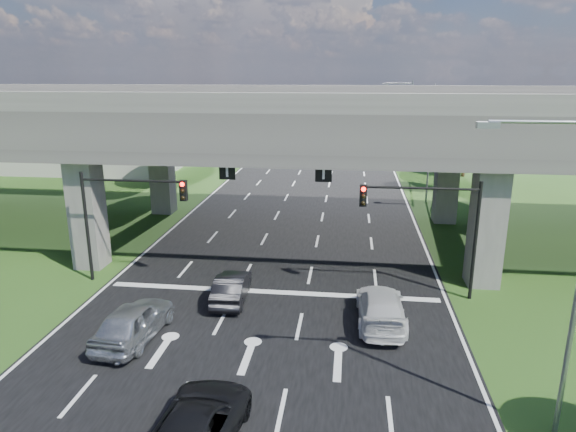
% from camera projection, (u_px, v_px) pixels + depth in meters
% --- Properties ---
extents(ground, '(160.00, 160.00, 0.00)m').
position_uv_depth(ground, '(260.00, 324.00, 23.13)').
color(ground, '#264416').
rests_on(ground, ground).
extents(road, '(18.00, 120.00, 0.03)m').
position_uv_depth(road, '(287.00, 250.00, 32.68)').
color(road, black).
rests_on(road, ground).
extents(overpass, '(80.00, 15.00, 10.00)m').
position_uv_depth(overpass, '(291.00, 122.00, 32.44)').
color(overpass, '#33312F').
rests_on(overpass, ground).
extents(warehouse, '(20.00, 10.00, 4.00)m').
position_uv_depth(warehouse, '(90.00, 152.00, 59.06)').
color(warehouse, '#9E9E99').
rests_on(warehouse, ground).
extents(signal_right, '(5.76, 0.54, 6.00)m').
position_uv_depth(signal_right, '(431.00, 217.00, 24.84)').
color(signal_right, black).
rests_on(signal_right, ground).
extents(signal_left, '(5.76, 0.54, 6.00)m').
position_uv_depth(signal_left, '(123.00, 207.00, 26.67)').
color(signal_left, black).
rests_on(signal_left, ground).
extents(streetlight_near, '(3.38, 0.25, 10.00)m').
position_uv_depth(streetlight_near, '(568.00, 259.00, 14.63)').
color(streetlight_near, gray).
rests_on(streetlight_near, ground).
extents(streetlight_far, '(3.38, 0.25, 10.00)m').
position_uv_depth(streetlight_far, '(426.00, 135.00, 43.28)').
color(streetlight_far, gray).
rests_on(streetlight_far, ground).
extents(streetlight_beyond, '(3.38, 0.25, 10.00)m').
position_uv_depth(streetlight_beyond, '(407.00, 118.00, 58.56)').
color(streetlight_beyond, gray).
rests_on(streetlight_beyond, ground).
extents(tree_left_near, '(4.50, 4.50, 7.80)m').
position_uv_depth(tree_left_near, '(161.00, 139.00, 48.29)').
color(tree_left_near, black).
rests_on(tree_left_near, ground).
extents(tree_left_mid, '(3.91, 3.90, 6.76)m').
position_uv_depth(tree_left_mid, '(161.00, 136.00, 56.46)').
color(tree_left_mid, black).
rests_on(tree_left_mid, ground).
extents(tree_left_far, '(4.80, 4.80, 8.32)m').
position_uv_depth(tree_left_far, '(215.00, 120.00, 63.36)').
color(tree_left_far, black).
rests_on(tree_left_far, ground).
extents(tree_right_near, '(4.20, 4.20, 7.28)m').
position_uv_depth(tree_right_near, '(452.00, 145.00, 47.13)').
color(tree_right_near, black).
rests_on(tree_right_near, ground).
extents(tree_right_mid, '(3.91, 3.90, 6.76)m').
position_uv_depth(tree_right_mid, '(467.00, 138.00, 54.50)').
color(tree_right_mid, black).
rests_on(tree_right_mid, ground).
extents(tree_right_far, '(4.50, 4.50, 7.80)m').
position_uv_depth(tree_right_far, '(419.00, 124.00, 62.44)').
color(tree_right_far, black).
rests_on(tree_right_far, ground).
extents(car_silver, '(2.31, 4.95, 1.64)m').
position_uv_depth(car_silver, '(134.00, 321.00, 21.60)').
color(car_silver, '#B2B5BA').
rests_on(car_silver, road).
extents(car_dark, '(1.68, 4.24, 1.37)m').
position_uv_depth(car_dark, '(232.00, 287.00, 25.33)').
color(car_dark, black).
rests_on(car_dark, road).
extents(car_white, '(2.19, 5.19, 1.50)m').
position_uv_depth(car_white, '(381.00, 307.00, 23.06)').
color(car_white, silver).
rests_on(car_white, road).
extents(car_trailing, '(2.82, 5.36, 1.44)m').
position_uv_depth(car_trailing, '(197.00, 426.00, 15.40)').
color(car_trailing, black).
rests_on(car_trailing, road).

